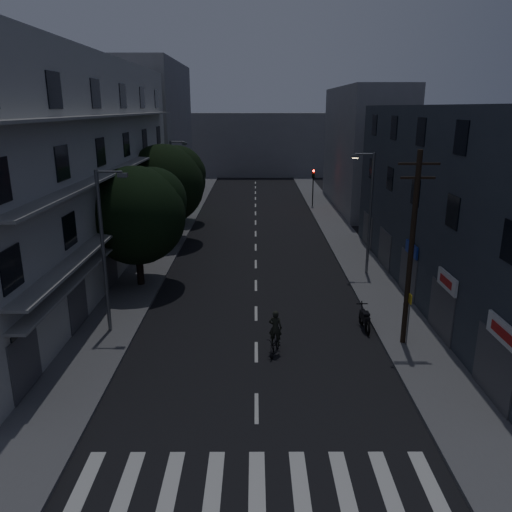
{
  "coord_description": "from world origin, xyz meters",
  "views": [
    {
      "loc": [
        -0.05,
        -14.35,
        10.88
      ],
      "look_at": [
        0.0,
        12.0,
        3.0
      ],
      "focal_mm": 35.0,
      "sensor_mm": 36.0,
      "label": 1
    }
  ],
  "objects_px": {
    "bus_stop_sign": "(409,310)",
    "motorcycle": "(365,320)",
    "utility_pole": "(411,247)",
    "cyclist": "(275,339)"
  },
  "relations": [
    {
      "from": "bus_stop_sign",
      "to": "utility_pole",
      "type": "bearing_deg",
      "value": 106.13
    },
    {
      "from": "bus_stop_sign",
      "to": "motorcycle",
      "type": "height_order",
      "value": "bus_stop_sign"
    },
    {
      "from": "motorcycle",
      "to": "utility_pole",
      "type": "bearing_deg",
      "value": -52.87
    },
    {
      "from": "utility_pole",
      "to": "cyclist",
      "type": "distance_m",
      "value": 7.44
    },
    {
      "from": "bus_stop_sign",
      "to": "motorcycle",
      "type": "bearing_deg",
      "value": 126.87
    },
    {
      "from": "utility_pole",
      "to": "motorcycle",
      "type": "xyz_separation_m",
      "value": [
        -1.46,
        1.78,
        -4.36
      ]
    },
    {
      "from": "bus_stop_sign",
      "to": "motorcycle",
      "type": "relative_size",
      "value": 1.25
    },
    {
      "from": "utility_pole",
      "to": "bus_stop_sign",
      "type": "xyz_separation_m",
      "value": [
        0.08,
        -0.28,
        -2.98
      ]
    },
    {
      "from": "utility_pole",
      "to": "cyclist",
      "type": "height_order",
      "value": "utility_pole"
    },
    {
      "from": "cyclist",
      "to": "bus_stop_sign",
      "type": "bearing_deg",
      "value": 20.32
    }
  ]
}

